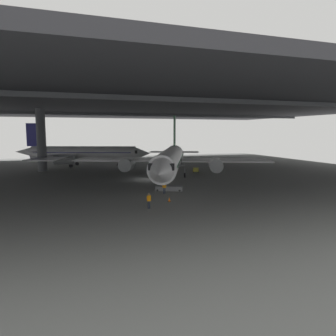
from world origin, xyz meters
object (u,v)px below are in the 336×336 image
object	(u,v)px
airplane_distant	(81,153)
baggage_tug	(196,170)
airplane_main	(170,160)
traffic_cone_orange	(169,199)
crew_worker_near_nose	(149,200)
crew_worker_by_stairs	(164,187)
boarding_stairs	(169,185)

from	to	relation	value
airplane_distant	baggage_tug	bearing A→B (deg)	-39.38
airplane_main	traffic_cone_orange	world-z (taller)	airplane_main
crew_worker_near_nose	baggage_tug	xyz separation A→B (m)	(17.64, 27.53, -0.49)
airplane_main	crew_worker_near_nose	world-z (taller)	airplane_main
crew_worker_by_stairs	baggage_tug	size ratio (longest dim) A/B	0.68
airplane_distant	baggage_tug	distance (m)	29.83
boarding_stairs	crew_worker_by_stairs	size ratio (longest dim) A/B	2.83
baggage_tug	boarding_stairs	bearing A→B (deg)	-123.82
crew_worker_by_stairs	baggage_tug	distance (m)	24.15
crew_worker_near_nose	baggage_tug	world-z (taller)	crew_worker_near_nose
boarding_stairs	crew_worker_near_nose	size ratio (longest dim) A/B	2.72
airplane_main	crew_worker_near_nose	size ratio (longest dim) A/B	21.23
airplane_main	airplane_distant	size ratio (longest dim) A/B	1.13
crew_worker_by_stairs	traffic_cone_orange	bearing A→B (deg)	-100.17
crew_worker_by_stairs	crew_worker_near_nose	bearing A→B (deg)	-119.20
airplane_main	boarding_stairs	distance (m)	11.23
crew_worker_by_stairs	baggage_tug	world-z (taller)	crew_worker_by_stairs
crew_worker_near_nose	airplane_distant	bearing A→B (deg)	96.55
airplane_main	crew_worker_near_nose	distance (m)	22.02
boarding_stairs	crew_worker_by_stairs	world-z (taller)	boarding_stairs
airplane_distant	baggage_tug	xyz separation A→B (m)	(22.96, -18.84, -2.80)
crew_worker_near_nose	baggage_tug	distance (m)	32.70
airplane_main	baggage_tug	distance (m)	11.81
crew_worker_near_nose	baggage_tug	bearing A→B (deg)	57.36
boarding_stairs	traffic_cone_orange	bearing A→B (deg)	-108.36
airplane_main	airplane_distant	world-z (taller)	airplane_main
boarding_stairs	crew_worker_by_stairs	xyz separation A→B (m)	(-1.44, -2.11, 0.23)
airplane_main	baggage_tug	world-z (taller)	airplane_main
crew_worker_by_stairs	airplane_distant	distance (m)	40.11
boarding_stairs	airplane_distant	xyz separation A→B (m)	(-10.94, 36.78, 2.58)
boarding_stairs	crew_worker_near_nose	bearing A→B (deg)	-120.36
traffic_cone_orange	baggage_tug	world-z (taller)	baggage_tug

